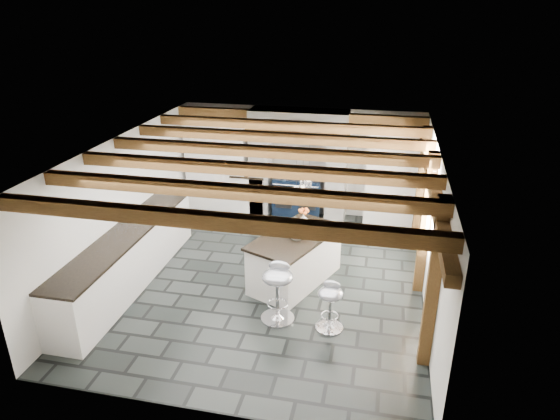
% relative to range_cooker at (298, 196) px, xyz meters
% --- Properties ---
extents(ground, '(6.00, 6.00, 0.00)m').
position_rel_range_cooker_xyz_m(ground, '(0.00, -2.68, -0.47)').
color(ground, black).
rests_on(ground, ground).
extents(room_shell, '(6.00, 6.03, 6.00)m').
position_rel_range_cooker_xyz_m(room_shell, '(-0.61, -1.26, 0.60)').
color(room_shell, white).
rests_on(room_shell, ground).
extents(range_cooker, '(1.00, 0.63, 0.99)m').
position_rel_range_cooker_xyz_m(range_cooker, '(0.00, 0.00, 0.00)').
color(range_cooker, black).
rests_on(range_cooker, ground).
extents(kitchen_island, '(1.47, 1.90, 1.12)m').
position_rel_range_cooker_xyz_m(kitchen_island, '(0.44, -2.64, -0.04)').
color(kitchen_island, white).
rests_on(kitchen_island, ground).
extents(bar_stool_near, '(0.40, 0.40, 0.73)m').
position_rel_range_cooker_xyz_m(bar_stool_near, '(1.15, -3.82, -0.01)').
color(bar_stool_near, silver).
rests_on(bar_stool_near, ground).
extents(bar_stool_far, '(0.49, 0.49, 0.91)m').
position_rel_range_cooker_xyz_m(bar_stool_far, '(0.38, -3.75, 0.10)').
color(bar_stool_far, silver).
rests_on(bar_stool_far, ground).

